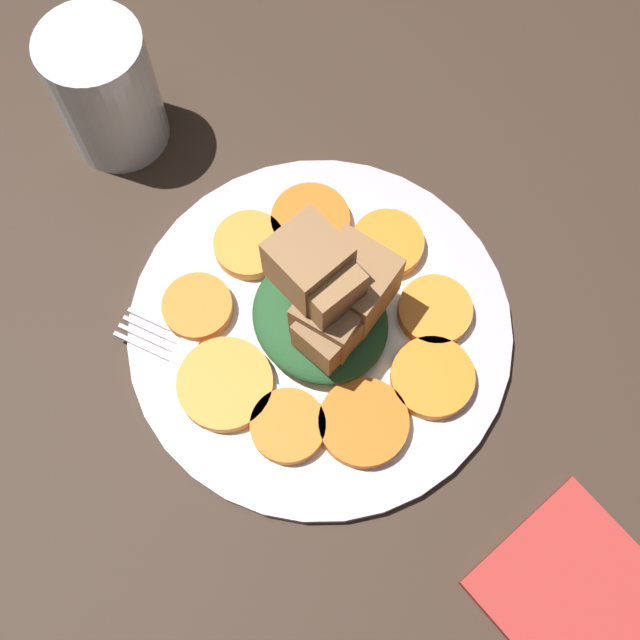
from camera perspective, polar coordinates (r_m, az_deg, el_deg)
The scene contains 15 objects.
table_slab at distance 59.52cm, azimuth 0.00°, elevation -1.07°, with size 120.00×120.00×2.00cm, color #38281E.
plate at distance 58.10cm, azimuth 0.00°, elevation -0.56°, with size 27.72×27.72×1.05cm.
carrot_slice_0 at distance 56.26cm, azimuth 7.99°, elevation -4.09°, with size 5.84×5.84×1.08cm, color orange.
carrot_slice_1 at distance 57.95cm, azimuth 8.17°, elevation 0.65°, with size 5.33×5.33×1.08cm, color orange.
carrot_slice_2 at distance 59.75cm, azimuth 4.82°, elevation 5.41°, with size 5.40×5.40×1.08cm, color orange.
carrot_slice_3 at distance 60.44cm, azimuth -0.68°, elevation 7.09°, with size 5.93×5.93×1.08cm, color orange.
carrot_slice_4 at distance 59.84cm, azimuth -4.65°, elevation 5.62°, with size 5.34×5.34×1.08cm, color orange.
carrot_slice_5 at distance 58.14cm, azimuth -8.69°, elevation 0.92°, with size 5.05×5.05×1.08cm, color orange.
carrot_slice_6 at distance 55.96cm, azimuth -6.75°, elevation -4.57°, with size 6.68×6.68×1.08cm, color orange.
carrot_slice_7 at distance 54.86cm, azimuth -2.29°, elevation -7.56°, with size 5.17×5.17×1.08cm, color orange.
carrot_slice_8 at distance 54.95cm, azimuth 3.11°, elevation -7.31°, with size 6.18×6.18×1.08cm, color orange.
center_pile at distance 53.72cm, azimuth 0.56°, elevation 1.22°, with size 10.18×9.95×10.94cm.
fork at distance 56.70cm, azimuth -6.97°, elevation -3.39°, with size 16.34×8.65×0.40cm.
water_glass at distance 64.06cm, azimuth -14.99°, elevation 15.46°, with size 7.70×7.70×10.79cm.
napkin at distance 57.67cm, azimuth 20.25°, elevation -20.39°, with size 17.54×10.52×0.80cm.
Camera 1 is at (15.48, -13.15, 56.95)cm, focal length 45.00 mm.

